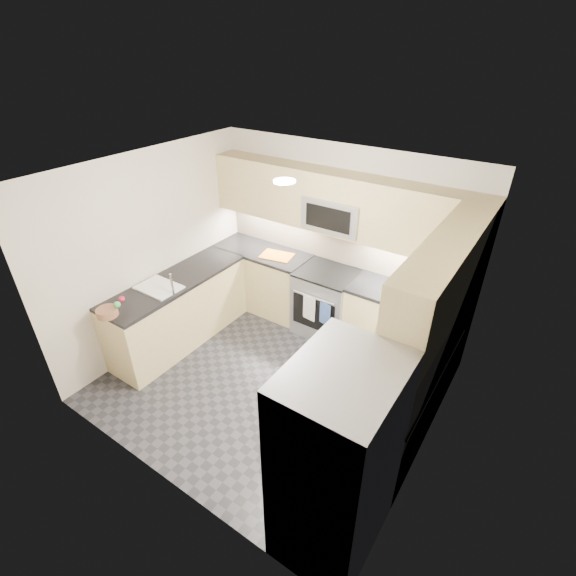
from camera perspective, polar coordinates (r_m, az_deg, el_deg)
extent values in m
cube|color=black|center=(5.16, -2.23, -12.68)|extent=(3.60, 3.20, 0.00)
cube|color=beige|center=(3.87, -3.01, 15.02)|extent=(3.60, 3.20, 0.02)
cube|color=beige|center=(5.59, 7.24, 6.40)|extent=(3.60, 0.02, 2.50)
cube|color=beige|center=(3.51, -18.59, -12.40)|extent=(3.60, 0.02, 2.50)
cube|color=beige|center=(5.53, -17.83, 4.76)|extent=(0.02, 3.20, 2.50)
cube|color=beige|center=(3.80, 20.19, -8.93)|extent=(0.02, 3.20, 2.50)
cube|color=tan|center=(6.25, -3.40, 1.17)|extent=(1.42, 0.60, 0.90)
cube|color=tan|center=(5.41, 15.44, -5.37)|extent=(1.42, 0.60, 0.90)
cube|color=tan|center=(4.48, 15.11, -14.50)|extent=(0.60, 1.70, 0.90)
cube|color=tan|center=(5.71, -14.62, -3.13)|extent=(0.60, 2.00, 0.90)
cube|color=black|center=(6.03, -3.53, 5.04)|extent=(1.42, 0.63, 0.04)
cube|color=black|center=(5.16, 16.16, -1.17)|extent=(1.42, 0.63, 0.04)
cube|color=black|center=(4.16, 16.00, -9.95)|extent=(0.63, 1.70, 0.04)
cube|color=black|center=(5.47, -15.26, 0.94)|extent=(0.63, 2.00, 0.04)
cube|color=tan|center=(5.23, 6.75, 11.46)|extent=(3.60, 0.35, 0.75)
cube|color=tan|center=(3.74, 20.43, 1.09)|extent=(0.35, 1.95, 0.75)
cube|color=#C6AE8F|center=(5.61, 7.18, 5.87)|extent=(3.60, 0.01, 0.51)
cube|color=#C6AE8F|center=(4.19, 21.73, -6.05)|extent=(0.01, 2.30, 0.51)
cube|color=gray|center=(5.72, 5.20, -1.96)|extent=(0.76, 0.65, 0.91)
cube|color=black|center=(5.49, 5.43, 2.06)|extent=(0.76, 0.65, 0.03)
cube|color=black|center=(5.49, 3.49, -3.57)|extent=(0.62, 0.02, 0.45)
cylinder|color=#B2B5BA|center=(5.32, 3.47, -1.29)|extent=(0.60, 0.02, 0.02)
cube|color=#A5A9AD|center=(5.25, 6.53, 10.10)|extent=(0.76, 0.40, 0.40)
cube|color=black|center=(5.09, 5.42, 9.43)|extent=(0.60, 0.01, 0.28)
cube|color=#9A9CA1|center=(3.33, 6.72, -22.61)|extent=(0.70, 0.90, 1.80)
cylinder|color=#B2B5BA|center=(3.31, -0.88, -21.42)|extent=(0.02, 0.02, 1.20)
cylinder|color=#B2B5BA|center=(3.50, 2.65, -17.51)|extent=(0.02, 0.02, 1.20)
cube|color=white|center=(5.35, -17.15, -0.56)|extent=(0.52, 0.38, 0.16)
cylinder|color=silver|center=(5.07, -15.58, 0.49)|extent=(0.03, 0.03, 0.28)
cylinder|color=#6BAC4A|center=(4.95, 17.30, -1.35)|extent=(0.35, 0.35, 0.18)
cube|color=#CD6C13|center=(5.84, -1.54, 4.44)|extent=(0.49, 0.38, 0.01)
cylinder|color=#946345|center=(4.99, -23.50, -3.06)|extent=(0.25, 0.25, 0.08)
sphere|color=red|center=(5.02, -21.78, -1.40)|extent=(0.07, 0.07, 0.07)
sphere|color=#439D4D|center=(4.94, -22.34, -2.13)|extent=(0.07, 0.07, 0.07)
cube|color=white|center=(5.42, 2.90, -2.76)|extent=(0.19, 0.04, 0.35)
cube|color=#324A8A|center=(5.33, 5.07, -3.55)|extent=(0.17, 0.05, 0.31)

